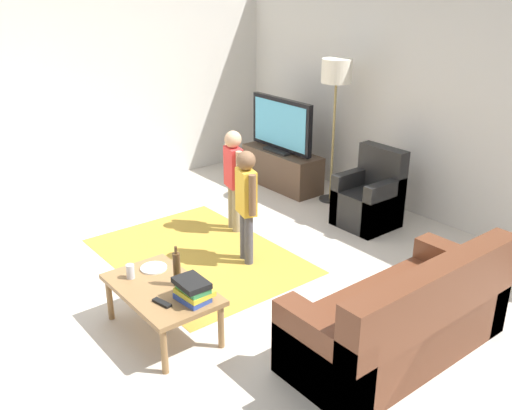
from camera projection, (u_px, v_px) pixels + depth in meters
name	position (u px, v px, depth m)	size (l,w,h in m)	color
ground	(206.00, 284.00, 5.35)	(7.80, 7.80, 0.00)	beige
wall_back	(419.00, 100.00, 6.57)	(6.00, 0.12, 2.70)	silver
wall_left	(67.00, 92.00, 7.01)	(0.12, 6.00, 2.70)	silver
area_rug	(199.00, 256.00, 5.88)	(2.20, 1.60, 0.01)	#B28C33
tv_stand	(282.00, 169.00, 7.72)	(1.20, 0.44, 0.50)	#4C3828
tv	(281.00, 126.00, 7.48)	(1.10, 0.28, 0.71)	black
couch	(406.00, 323.00, 4.25)	(0.80, 1.80, 0.86)	brown
armchair	(371.00, 200.00, 6.52)	(0.60, 0.60, 0.90)	black
floor_lamp	(336.00, 79.00, 6.75)	(0.36, 0.36, 1.78)	#262626
child_near_tv	(233.00, 172.00, 6.23)	(0.38, 0.19, 1.15)	gray
child_center	(246.00, 197.00, 5.52)	(0.38, 0.20, 1.16)	#4C4C59
coffee_table	(162.00, 292.00, 4.49)	(1.00, 0.60, 0.42)	olive
book_stack	(193.00, 290.00, 4.27)	(0.28, 0.24, 0.17)	#334CA5
bottle	(177.00, 269.00, 4.45)	(0.06, 0.06, 0.34)	#4C3319
tv_remote	(162.00, 303.00, 4.24)	(0.17, 0.05, 0.02)	black
soda_can	(130.00, 271.00, 4.59)	(0.07, 0.07, 0.12)	silver
plate	(154.00, 268.00, 4.75)	(0.22, 0.22, 0.02)	white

